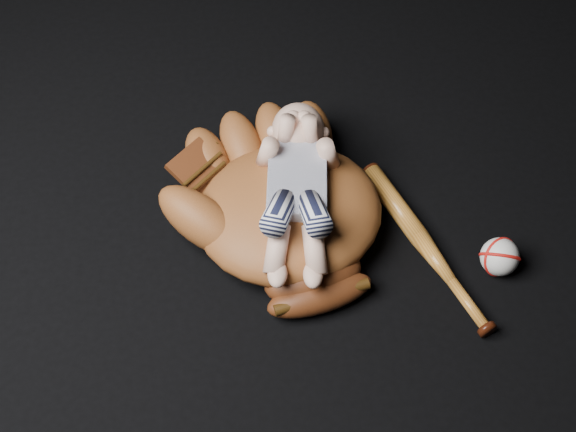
{
  "coord_description": "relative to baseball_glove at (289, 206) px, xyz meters",
  "views": [
    {
      "loc": [
        -0.02,
        -0.75,
        1.21
      ],
      "look_at": [
        0.07,
        0.08,
        0.08
      ],
      "focal_mm": 50.0,
      "sensor_mm": 36.0,
      "label": 1
    }
  ],
  "objects": [
    {
      "name": "baseball_glove",
      "position": [
        0.0,
        0.0,
        0.0
      ],
      "size": [
        0.51,
        0.55,
        0.15
      ],
      "primitive_type": null,
      "rotation": [
        0.0,
        0.0,
        0.21
      ],
      "color": "brown",
      "rests_on": "ground"
    },
    {
      "name": "newborn_baby",
      "position": [
        0.01,
        -0.01,
        0.05
      ],
      "size": [
        0.22,
        0.38,
        0.15
      ],
      "primitive_type": null,
      "rotation": [
        0.0,
        0.0,
        -0.14
      ],
      "color": "#D8A58B",
      "rests_on": "baseball_glove"
    },
    {
      "name": "baseball_bat",
      "position": [
        0.24,
        -0.08,
        -0.06
      ],
      "size": [
        0.17,
        0.38,
        0.04
      ],
      "primitive_type": null,
      "rotation": [
        0.0,
        0.0,
        0.35
      ],
      "color": "#AE6721",
      "rests_on": "ground"
    },
    {
      "name": "baseball",
      "position": [
        0.36,
        -0.12,
        -0.04
      ],
      "size": [
        0.07,
        0.07,
        0.07
      ],
      "primitive_type": "sphere",
      "rotation": [
        0.0,
        0.0,
        0.07
      ],
      "color": "silver",
      "rests_on": "ground"
    }
  ]
}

